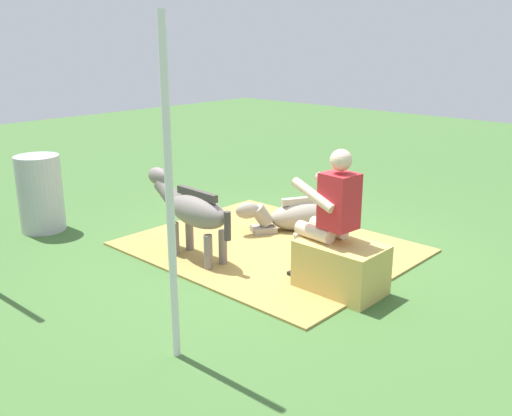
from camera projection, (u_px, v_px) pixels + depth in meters
name	position (u px, v px, depth m)	size (l,w,h in m)	color
ground_plane	(276.00, 255.00, 6.24)	(24.00, 24.00, 0.00)	#426B33
hay_patch	(270.00, 247.00, 6.46)	(2.98, 2.47, 0.02)	#AD8C47
hay_bale	(341.00, 267.00, 5.31)	(0.79, 0.52, 0.48)	tan
person_seated	(329.00, 211.00, 5.27)	(0.68, 0.46, 1.36)	beige
pony_standing	(192.00, 210.00, 6.00)	(1.35, 0.36, 0.92)	slate
pony_lying	(297.00, 216.00, 7.00)	(0.88, 1.30, 0.42)	gray
water_barrel	(40.00, 193.00, 6.94)	(0.54, 0.54, 0.94)	#B2B2B7
tent_pole_left	(170.00, 197.00, 3.93)	(0.06, 0.06, 2.48)	silver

